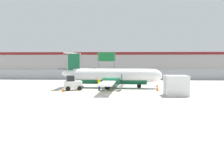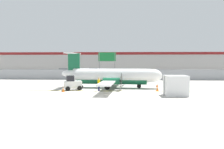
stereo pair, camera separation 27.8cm
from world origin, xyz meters
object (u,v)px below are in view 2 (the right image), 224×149
(baggage_tug, at_px, (73,83))
(parked_car_4, at_px, (175,73))
(traffic_cone_far_left, at_px, (70,84))
(ground_crew_worker, at_px, (99,83))
(traffic_cone_near_right, at_px, (157,89))
(highway_sign, at_px, (107,59))
(parked_car_3, at_px, (146,73))
(traffic_cone_near_left, at_px, (63,89))
(commuter_airplane, at_px, (113,76))
(traffic_cone_far_right, at_px, (157,85))
(cargo_container, at_px, (176,86))
(parked_car_0, at_px, (63,71))
(parked_car_2, at_px, (116,72))
(parked_car_1, at_px, (94,71))

(baggage_tug, relative_size, parked_car_4, 0.61)
(traffic_cone_far_left, bearing_deg, baggage_tug, -71.49)
(ground_crew_worker, distance_m, traffic_cone_near_right, 7.40)
(parked_car_4, height_order, highway_sign, highway_sign)
(parked_car_3, height_order, parked_car_4, same)
(traffic_cone_near_left, xyz_separation_m, parked_car_3, (12.90, 27.13, 0.58))
(commuter_airplane, height_order, traffic_cone_far_right, commuter_airplane)
(cargo_container, relative_size, parked_car_4, 0.59)
(commuter_airplane, height_order, parked_car_0, commuter_airplane)
(baggage_tug, distance_m, highway_sign, 17.44)
(traffic_cone_far_right, bearing_deg, parked_car_0, 128.70)
(parked_car_4, bearing_deg, traffic_cone_far_left, 44.86)
(cargo_container, xyz_separation_m, traffic_cone_near_left, (-13.10, 2.11, -0.79))
(ground_crew_worker, xyz_separation_m, highway_sign, (-0.32, 17.49, 3.19))
(parked_car_2, bearing_deg, ground_crew_worker, 90.95)
(parked_car_2, distance_m, parked_car_3, 8.47)
(ground_crew_worker, bearing_deg, traffic_cone_near_left, 172.04)
(ground_crew_worker, relative_size, parked_car_0, 0.39)
(baggage_tug, height_order, cargo_container, cargo_container)
(ground_crew_worker, distance_m, cargo_container, 9.35)
(traffic_cone_far_right, height_order, highway_sign, highway_sign)
(traffic_cone_near_left, distance_m, parked_car_1, 34.50)
(parked_car_4, bearing_deg, commuter_airplane, 57.91)
(traffic_cone_far_right, bearing_deg, commuter_airplane, -173.13)
(baggage_tug, distance_m, traffic_cone_near_right, 10.88)
(parked_car_0, bearing_deg, highway_sign, 129.18)
(traffic_cone_far_right, xyz_separation_m, parked_car_0, (-21.26, 26.53, 0.58))
(traffic_cone_near_right, bearing_deg, baggage_tug, 178.36)
(parked_car_3, bearing_deg, ground_crew_worker, 68.23)
(parked_car_4, bearing_deg, traffic_cone_far_right, 71.12)
(commuter_airplane, xyz_separation_m, traffic_cone_near_right, (5.69, -3.04, -1.29))
(commuter_airplane, relative_size, parked_car_0, 3.70)
(ground_crew_worker, relative_size, traffic_cone_far_left, 2.66)
(ground_crew_worker, xyz_separation_m, traffic_cone_far_right, (7.90, 4.14, -0.64))
(parked_car_0, bearing_deg, traffic_cone_near_left, 100.45)
(baggage_tug, height_order, traffic_cone_far_right, baggage_tug)
(traffic_cone_far_left, bearing_deg, parked_car_3, 57.68)
(traffic_cone_far_left, xyz_separation_m, parked_car_3, (13.50, 21.34, 0.58))
(traffic_cone_far_right, relative_size, parked_car_4, 0.15)
(cargo_container, bearing_deg, commuter_airplane, 135.28)
(highway_sign, bearing_deg, parked_car_0, 134.70)
(traffic_cone_near_left, bearing_deg, cargo_container, -9.17)
(traffic_cone_near_right, relative_size, parked_car_0, 0.15)
(commuter_airplane, xyz_separation_m, traffic_cone_far_left, (-6.55, 1.38, -1.29))
(commuter_airplane, xyz_separation_m, parked_car_4, (13.36, 20.62, -0.71))
(traffic_cone_near_left, distance_m, parked_car_2, 31.50)
(parked_car_2, bearing_deg, traffic_cone_far_right, 107.77)
(parked_car_4, bearing_deg, ground_crew_worker, 58.80)
(parked_car_0, xyz_separation_m, highway_sign, (13.04, -13.17, 3.24))
(ground_crew_worker, bearing_deg, parked_car_1, 77.62)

